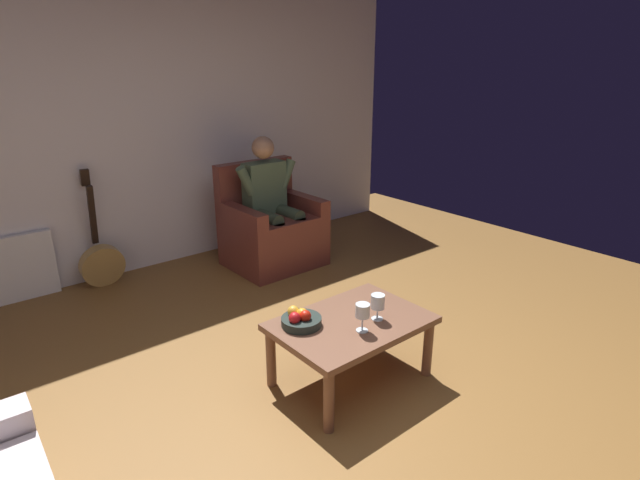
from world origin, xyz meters
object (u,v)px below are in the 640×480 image
at_px(guitar, 102,261).
at_px(wine_glass_near, 378,303).
at_px(wine_glass_far, 363,312).
at_px(armchair, 271,231).
at_px(fruit_bowl, 301,319).
at_px(coffee_table, 351,329).
at_px(person_seated, 271,198).

bearing_deg(guitar, wine_glass_near, 108.60).
relative_size(guitar, wine_glass_near, 6.37).
bearing_deg(wine_glass_far, armchair, -110.45).
xyz_separation_m(guitar, wine_glass_near, (-0.84, 2.51, 0.30)).
bearing_deg(guitar, fruit_bowl, 101.06).
bearing_deg(coffee_table, armchair, -110.69).
height_order(wine_glass_near, fruit_bowl, wine_glass_near).
distance_m(guitar, fruit_bowl, 2.33).
relative_size(armchair, coffee_table, 1.06).
height_order(armchair, guitar, guitar).
relative_size(wine_glass_near, wine_glass_far, 0.94).
bearing_deg(wine_glass_near, armchair, -106.54).
relative_size(wine_glass_near, fruit_bowl, 0.68).
distance_m(wine_glass_far, fruit_bowl, 0.37).
height_order(coffee_table, guitar, guitar).
xyz_separation_m(armchair, guitar, (1.43, -0.52, -0.11)).
bearing_deg(person_seated, coffee_table, 68.34).
xyz_separation_m(wine_glass_far, fruit_bowl, (0.23, -0.28, -0.08)).
bearing_deg(person_seated, wine_glass_near, 72.55).
xyz_separation_m(armchair, fruit_bowl, (0.99, 1.76, 0.12)).
bearing_deg(guitar, armchair, 160.17).
bearing_deg(armchair, person_seated, 90.00).
distance_m(armchair, coffee_table, 2.03).
bearing_deg(coffee_table, wine_glass_far, 73.13).
xyz_separation_m(person_seated, fruit_bowl, (0.99, 1.73, -0.21)).
bearing_deg(coffee_table, person_seated, -110.92).
relative_size(person_seated, coffee_table, 1.33).
bearing_deg(fruit_bowl, guitar, -78.94).
height_order(coffee_table, wine_glass_near, wine_glass_near).
xyz_separation_m(armchair, person_seated, (-0.00, 0.02, 0.33)).
bearing_deg(person_seated, armchair, -90.00).
bearing_deg(guitar, person_seated, 159.43).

